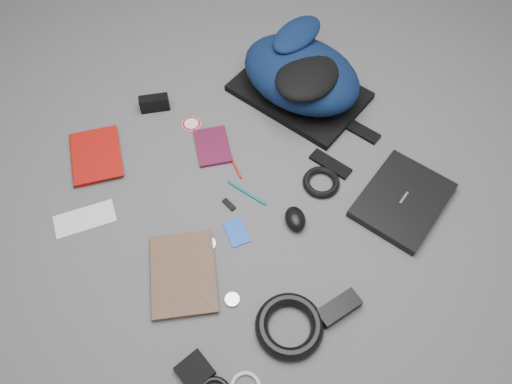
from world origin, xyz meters
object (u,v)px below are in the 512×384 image
comic_book (151,278)px  power_brick (339,308)px  dvd_case (213,146)px  backpack (301,74)px  laptop (403,200)px  compact_camera (154,103)px  mouse (295,219)px  textbook_red (71,161)px  pouch (195,371)px

comic_book → power_brick: size_ratio=2.04×
dvd_case → backpack: bearing=26.5°
laptop → power_brick: bearing=-176.6°
backpack → compact_camera: size_ratio=4.77×
laptop → dvd_case: size_ratio=1.91×
dvd_case → power_brick: size_ratio=1.24×
dvd_case → mouse: (0.08, -0.40, 0.02)m
textbook_red → power_brick: power_brick is taller
mouse → power_brick: bearing=-81.8°
comic_book → pouch: same height
backpack → power_brick: 0.86m
laptop → mouse: 0.36m
comic_book → dvd_case: bearing=64.5°
laptop → mouse: size_ratio=3.44×
dvd_case → power_brick: 0.71m
comic_book → pouch: bearing=-68.5°
dvd_case → pouch: (-0.40, -0.66, 0.00)m
power_brick → compact_camera: bearing=95.5°
textbook_red → compact_camera: size_ratio=2.13×
laptop → power_brick: size_ratio=2.38×
compact_camera → mouse: bearing=-54.7°
laptop → mouse: bearing=138.8°
comic_book → pouch: (-0.01, -0.31, 0.00)m
mouse → power_brick: mouse is taller
comic_book → power_brick: (0.43, -0.37, 0.01)m
dvd_case → pouch: bearing=-103.1°
compact_camera → power_brick: compact_camera is taller
compact_camera → comic_book: bearing=-95.5°
compact_camera → pouch: 0.98m
laptop → comic_book: size_ratio=1.16×
backpack → dvd_case: 0.42m
backpack → textbook_red: 0.87m
laptop → dvd_case: laptop is taller
backpack → comic_book: (-0.80, -0.41, -0.10)m
backpack → mouse: backpack is taller
laptop → comic_book: (-0.82, 0.17, -0.01)m
backpack → mouse: (-0.32, -0.46, -0.08)m
comic_book → compact_camera: bearing=87.5°
compact_camera → power_brick: (0.13, -0.98, -0.01)m
comic_book → mouse: bearing=16.4°
backpack → mouse: bearing=-145.7°
backpack → textbook_red: size_ratio=2.24×
backpack → comic_book: 0.90m
comic_book → mouse: mouse is taller
textbook_red → pouch: textbook_red is taller
dvd_case → power_brick: bearing=-68.8°
laptop → textbook_red: size_ratio=1.36×
textbook_red → power_brick: (0.49, -0.90, 0.00)m
comic_book → dvd_case: size_ratio=1.64×
laptop → mouse: mouse is taller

